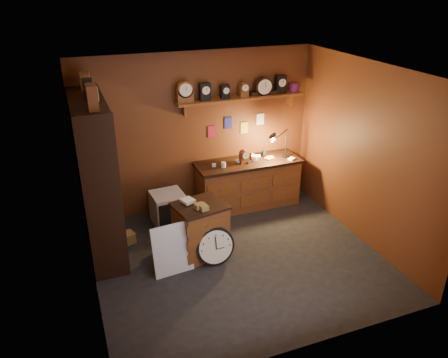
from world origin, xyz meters
TOP-DOWN VIEW (x-y plane):
  - floor at (0.00, 0.00)m, footprint 4.00×4.00m
  - room_shell at (0.04, 0.11)m, footprint 4.02×3.62m
  - shelving_unit at (-1.79, 0.98)m, footprint 0.47×1.60m
  - workbench at (0.79, 1.47)m, footprint 1.84×0.66m
  - low_cabinet at (-0.46, 0.33)m, footprint 0.81×0.72m
  - big_round_clock at (-0.35, 0.03)m, footprint 0.56×0.18m
  - white_panel at (-0.96, 0.04)m, footprint 0.57×0.21m
  - mini_fridge at (-0.68, 1.37)m, footprint 0.54×0.56m
  - floor_box_a at (-0.86, 0.52)m, footprint 0.33×0.32m
  - floor_box_b at (-0.54, 0.38)m, footprint 0.26×0.29m
  - floor_box_c at (-1.44, 0.99)m, footprint 0.27×0.25m

SIDE VIEW (x-z plane):
  - floor at x=0.00m, z-range 0.00..0.00m
  - white_panel at x=-0.96m, z-range -0.37..0.37m
  - floor_box_b at x=-0.54m, z-range 0.00..0.13m
  - floor_box_a at x=-0.86m, z-range 0.00..0.16m
  - floor_box_c at x=-1.44m, z-range 0.00..0.17m
  - mini_fridge at x=-0.68m, z-range 0.00..0.53m
  - big_round_clock at x=-0.35m, z-range -0.01..0.56m
  - low_cabinet at x=-0.46m, z-range -0.01..0.89m
  - workbench at x=0.79m, z-range -0.21..1.15m
  - shelving_unit at x=-1.79m, z-range -0.03..2.54m
  - room_shell at x=0.04m, z-range 0.37..3.08m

